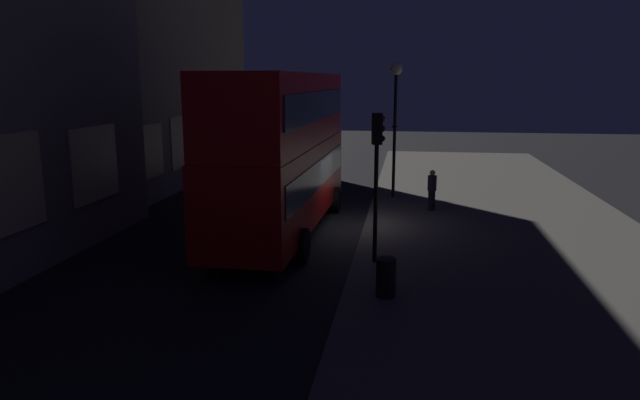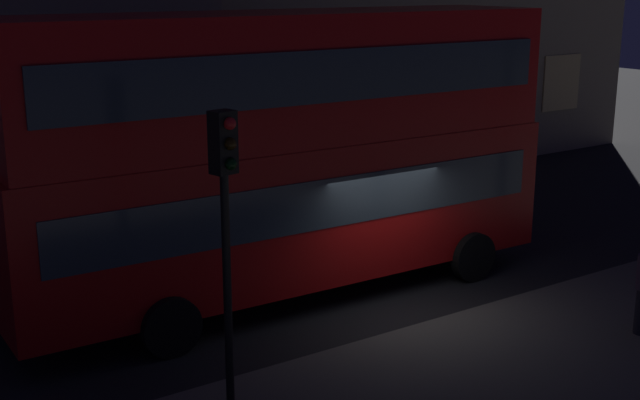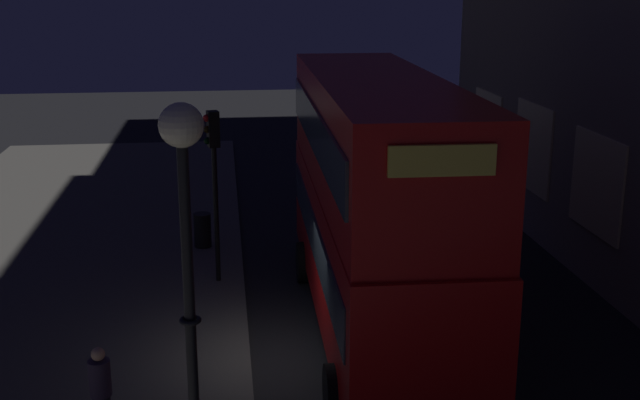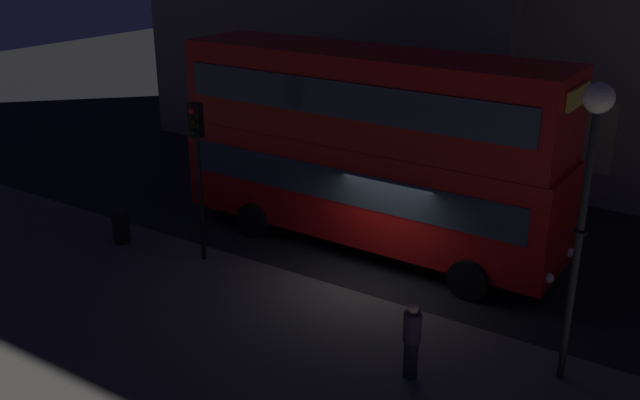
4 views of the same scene
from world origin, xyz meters
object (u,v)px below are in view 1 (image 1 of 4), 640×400
at_px(litter_bin, 386,277).
at_px(double_decker_bus, 282,147).
at_px(pedestrian, 432,190).
at_px(traffic_light_near_kerb, 377,157).
at_px(street_lamp, 396,97).

bearing_deg(litter_bin, double_decker_bus, 33.49).
height_order(double_decker_bus, pedestrian, double_decker_bus).
height_order(traffic_light_near_kerb, pedestrian, traffic_light_near_kerb).
relative_size(pedestrian, litter_bin, 1.72).
bearing_deg(street_lamp, double_decker_bus, 151.06).
bearing_deg(traffic_light_near_kerb, litter_bin, 176.41).
bearing_deg(pedestrian, street_lamp, -39.45).
xyz_separation_m(double_decker_bus, pedestrian, (3.96, -5.13, -2.05)).
bearing_deg(double_decker_bus, traffic_light_near_kerb, -130.78).
bearing_deg(street_lamp, litter_bin, -179.11).
relative_size(double_decker_bus, street_lamp, 1.87).
distance_m(street_lamp, litter_bin, 12.69).
bearing_deg(street_lamp, pedestrian, -147.38).
distance_m(traffic_light_near_kerb, street_lamp, 9.51).
distance_m(traffic_light_near_kerb, pedestrian, 7.50).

